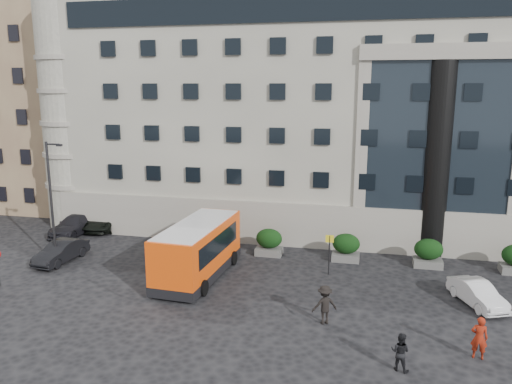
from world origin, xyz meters
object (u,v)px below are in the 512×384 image
at_px(street_lamp, 52,199).
at_px(pedestrian_c, 325,305).
at_px(hedge_b, 269,242).
at_px(white_taxi, 477,294).
at_px(hedge_a, 197,237).
at_px(parked_car_c, 75,225).
at_px(bus_stop_sign, 329,248).
at_px(parked_car_d, 107,219).
at_px(pedestrian_a, 479,338).
at_px(pedestrian_b, 400,352).
at_px(minibus, 198,248).
at_px(hedge_c, 346,247).
at_px(parked_car_b, 61,252).
at_px(hedge_d, 428,253).
at_px(red_truck, 153,192).

height_order(street_lamp, pedestrian_c, street_lamp).
distance_m(hedge_b, white_taxi, 13.46).
bearing_deg(hedge_a, parked_car_c, 171.70).
bearing_deg(pedestrian_c, parked_car_c, -52.98).
distance_m(bus_stop_sign, parked_car_d, 19.58).
height_order(pedestrian_a, pedestrian_b, pedestrian_a).
xyz_separation_m(minibus, pedestrian_c, (8.01, -4.44, -0.85)).
xyz_separation_m(white_taxi, pedestrian_b, (-4.34, -7.32, 0.17)).
bearing_deg(parked_car_c, pedestrian_a, -20.90).
xyz_separation_m(hedge_c, parked_car_b, (-18.30, -4.39, -0.23)).
height_order(hedge_d, pedestrian_c, pedestrian_c).
xyz_separation_m(hedge_b, minibus, (-3.40, -4.88, 0.90)).
height_order(hedge_b, minibus, minibus).
relative_size(hedge_b, parked_car_d, 0.34).
distance_m(red_truck, pedestrian_c, 26.77).
xyz_separation_m(bus_stop_sign, white_taxi, (8.02, -2.63, -1.10)).
distance_m(red_truck, white_taxi, 30.19).
bearing_deg(street_lamp, pedestrian_a, -14.41).
bearing_deg(parked_car_d, parked_car_b, -85.07).
bearing_deg(hedge_a, street_lamp, -148.84).
relative_size(minibus, pedestrian_a, 4.29).
relative_size(hedge_d, parked_car_c, 0.36).
bearing_deg(hedge_c, parked_car_b, -166.52).
relative_size(minibus, pedestrian_c, 4.16).
bearing_deg(minibus, hedge_a, 113.91).
xyz_separation_m(hedge_a, red_truck, (-8.04, 10.62, 0.61)).
bearing_deg(hedge_b, hedge_a, 180.00).
distance_m(bus_stop_sign, parked_car_b, 17.50).
relative_size(hedge_b, pedestrian_a, 0.97).
xyz_separation_m(hedge_b, parked_car_c, (-15.77, 1.54, -0.19)).
bearing_deg(bus_stop_sign, minibus, -164.90).
bearing_deg(hedge_d, parked_car_d, 171.84).
distance_m(hedge_c, pedestrian_c, 9.34).
xyz_separation_m(street_lamp, minibus, (9.74, -0.08, -2.54)).
height_order(white_taxi, pedestrian_a, pedestrian_a).
distance_m(bus_stop_sign, minibus, 7.98).
bearing_deg(parked_car_b, pedestrian_c, -10.51).
bearing_deg(parked_car_b, street_lamp, -90.92).
bearing_deg(parked_car_d, white_taxi, -21.71).
bearing_deg(pedestrian_c, pedestrian_b, 109.52).
bearing_deg(bus_stop_sign, pedestrian_a, -49.82).
relative_size(hedge_d, street_lamp, 0.23).
bearing_deg(parked_car_d, pedestrian_a, -32.85).
bearing_deg(parked_car_b, hedge_b, 23.57).
relative_size(bus_stop_sign, minibus, 0.31).
relative_size(hedge_c, pedestrian_c, 0.94).
xyz_separation_m(hedge_a, pedestrian_c, (9.81, -9.32, 0.05)).
distance_m(minibus, parked_car_c, 13.98).
height_order(parked_car_b, white_taxi, parked_car_b).
relative_size(hedge_a, pedestrian_c, 0.94).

